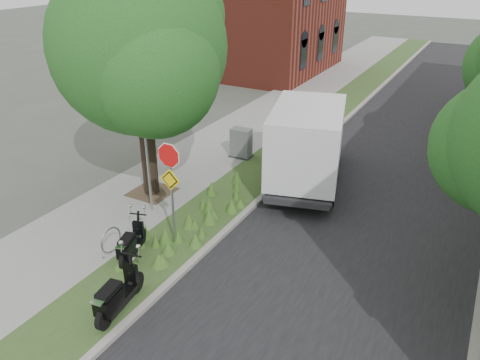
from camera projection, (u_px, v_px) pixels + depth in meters
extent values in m
plane|color=#4C5147|center=(205.00, 272.00, 12.44)|extent=(120.00, 120.00, 0.00)
cube|color=gray|center=(244.00, 130.00, 22.12)|extent=(3.50, 60.00, 0.12)
cube|color=#2D4E21|center=(298.00, 141.00, 20.92)|extent=(2.00, 60.00, 0.12)
cube|color=#9E9991|center=(319.00, 144.00, 20.49)|extent=(0.20, 60.00, 0.13)
cube|color=black|center=(401.00, 161.00, 18.99)|extent=(7.00, 60.00, 0.01)
cylinder|color=black|center=(147.00, 132.00, 15.34)|extent=(0.52, 0.52, 4.48)
sphere|color=#1B4B19|center=(139.00, 47.00, 14.14)|extent=(5.40, 5.40, 5.40)
sphere|color=#1B4B19|center=(128.00, 60.00, 15.60)|extent=(4.05, 4.05, 4.05)
sphere|color=#1B4B19|center=(154.00, 73.00, 13.38)|extent=(3.78, 3.78, 3.78)
cube|color=#473828|center=(152.00, 192.00, 16.32)|extent=(1.40, 1.40, 0.01)
cylinder|color=#A5A8AD|center=(147.00, 153.00, 14.31)|extent=(0.08, 0.08, 4.00)
torus|color=#A5A8AD|center=(111.00, 240.00, 12.92)|extent=(0.05, 0.77, 0.77)
cube|color=#A5A8AD|center=(103.00, 257.00, 12.79)|extent=(0.06, 0.06, 0.04)
cube|color=#A5A8AD|center=(121.00, 245.00, 13.36)|extent=(0.06, 0.06, 0.04)
cylinder|color=#A5A8AD|center=(172.00, 197.00, 12.80)|extent=(0.07, 0.07, 3.00)
cylinder|color=red|center=(168.00, 156.00, 12.23)|extent=(0.86, 0.03, 0.86)
cylinder|color=white|center=(169.00, 155.00, 12.24)|extent=(0.94, 0.02, 0.94)
cube|color=yellow|center=(170.00, 180.00, 12.54)|extent=(0.64, 0.03, 0.64)
cube|color=maroon|center=(260.00, 11.00, 32.10)|extent=(9.00, 10.00, 8.00)
cylinder|color=black|center=(136.00, 282.00, 11.43)|extent=(0.21, 0.56, 0.55)
cylinder|color=black|center=(104.00, 318.00, 10.32)|extent=(0.21, 0.56, 0.55)
cube|color=black|center=(119.00, 300.00, 10.82)|extent=(0.54, 1.26, 0.19)
cube|color=black|center=(109.00, 301.00, 10.40)|extent=(0.48, 0.74, 0.42)
cube|color=black|center=(109.00, 290.00, 10.32)|extent=(0.41, 0.68, 0.13)
cylinder|color=black|center=(141.00, 236.00, 13.33)|extent=(0.25, 0.50, 0.49)
cylinder|color=black|center=(124.00, 260.00, 12.32)|extent=(0.25, 0.50, 0.49)
cube|color=black|center=(132.00, 248.00, 12.78)|extent=(0.62, 1.12, 0.17)
cube|color=black|center=(127.00, 248.00, 12.39)|extent=(0.50, 0.68, 0.37)
cube|color=black|center=(126.00, 239.00, 12.32)|extent=(0.43, 0.62, 0.11)
cube|color=#262628|center=(306.00, 169.00, 17.07)|extent=(3.50, 5.94, 0.19)
cube|color=#B7BABC|center=(313.00, 126.00, 18.56)|extent=(2.47, 1.99, 1.68)
cube|color=white|center=(307.00, 141.00, 15.99)|extent=(3.29, 4.47, 2.32)
cube|color=#262628|center=(241.00, 156.00, 19.15)|extent=(0.92, 0.63, 0.04)
cube|color=slate|center=(241.00, 143.00, 18.90)|extent=(0.81, 0.53, 1.19)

